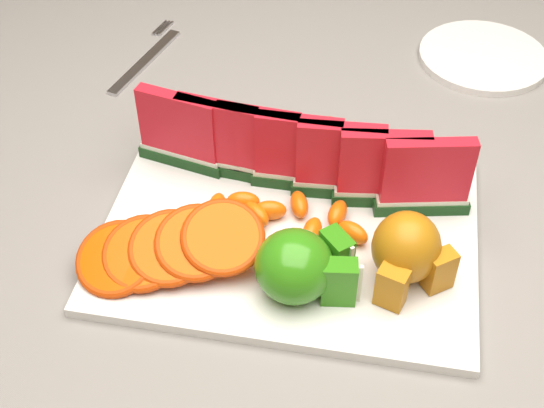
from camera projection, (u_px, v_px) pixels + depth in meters
name	position (u px, v px, depth m)	size (l,w,h in m)	color
table	(288.00, 251.00, 0.95)	(1.40, 0.90, 0.75)	#523621
tablecloth	(289.00, 216.00, 0.91)	(1.53, 1.03, 0.20)	gray
platter	(290.00, 231.00, 0.82)	(0.40, 0.30, 0.01)	silver
apple_cluster	(302.00, 267.00, 0.74)	(0.12, 0.10, 0.07)	#228509
pear_cluster	(407.00, 251.00, 0.74)	(0.09, 0.09, 0.08)	#A68718
side_plate	(483.00, 57.00, 1.07)	(0.20, 0.20, 0.01)	silver
fork	(147.00, 58.00, 1.07)	(0.06, 0.19, 0.00)	silver
watermelon_row	(298.00, 155.00, 0.83)	(0.39, 0.07, 0.10)	#0E3512
orange_fan_front	(170.00, 248.00, 0.76)	(0.21, 0.14, 0.06)	red
orange_fan_back	(266.00, 139.00, 0.90)	(0.23, 0.09, 0.04)	red
tangerine_segments	(286.00, 214.00, 0.82)	(0.18, 0.08, 0.02)	orange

